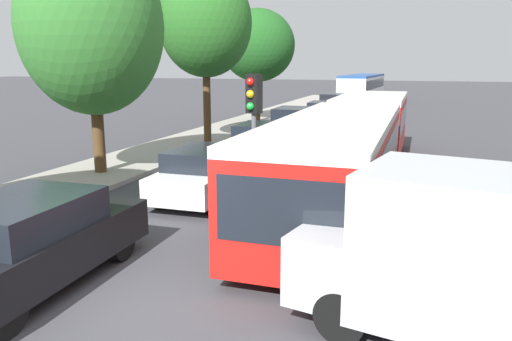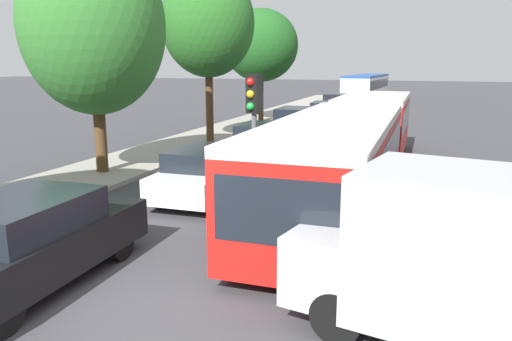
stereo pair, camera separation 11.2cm
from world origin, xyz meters
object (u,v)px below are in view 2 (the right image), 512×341
object	(u,v)px
white_van	(505,261)
tree_left_distant	(261,46)
traffic_light	(254,113)
queued_car_white	(205,173)
articulated_bus	(355,140)
queued_car_blue	(262,142)
queued_car_navy	(297,123)
queued_car_tan	(326,113)
tree_left_mid	(90,31)
city_bus_rear	(366,86)
queued_car_black	(27,241)
tree_left_far	(207,26)
queued_car_red	(338,104)

from	to	relation	value
white_van	tree_left_distant	distance (m)	25.15
traffic_light	queued_car_white	bearing A→B (deg)	-105.38
articulated_bus	queued_car_blue	xyz separation A→B (m)	(-3.90, 2.97, -0.68)
queued_car_navy	queued_car_tan	size ratio (longest dim) A/B	1.10
traffic_light	tree_left_mid	size ratio (longest dim) A/B	0.45
city_bus_rear	tree_left_distant	bearing A→B (deg)	172.47
queued_car_navy	tree_left_mid	bearing A→B (deg)	156.67
queued_car_black	tree_left_far	bearing A→B (deg)	11.54
queued_car_blue	tree_left_distant	world-z (taller)	tree_left_distant
city_bus_rear	queued_car_tan	bearing A→B (deg)	-176.50
queued_car_navy	queued_car_red	world-z (taller)	same
tree_left_far	white_van	bearing A→B (deg)	-53.40
queued_car_navy	queued_car_red	bearing A→B (deg)	-0.93
queued_car_black	queued_car_tan	size ratio (longest dim) A/B	1.11
white_van	queued_car_red	bearing A→B (deg)	-64.69
tree_left_mid	tree_left_far	size ratio (longest dim) A/B	0.98
articulated_bus	queued_car_tan	distance (m)	14.91
tree_left_mid	tree_left_distant	distance (m)	15.55
queued_car_tan	white_van	bearing A→B (deg)	-164.61
city_bus_rear	queued_car_red	xyz separation A→B (m)	(-0.21, -14.48, -0.66)
queued_car_blue	traffic_light	xyz separation A→B (m)	(2.06, -6.88, 1.79)
white_van	articulated_bus	bearing A→B (deg)	-58.62
queued_car_navy	queued_car_tan	distance (m)	5.80
tree_left_far	tree_left_distant	world-z (taller)	tree_left_far
articulated_bus	tree_left_mid	xyz separation A→B (m)	(-8.11, -1.38, 3.23)
traffic_light	tree_left_distant	xyz separation A→B (m)	(-5.89, 18.07, 2.13)
traffic_light	tree_left_mid	bearing A→B (deg)	-94.95
queued_car_black	tree_left_far	distance (m)	15.40
queued_car_white	queued_car_tan	bearing A→B (deg)	-0.90
tree_left_far	queued_car_red	bearing A→B (deg)	77.37
queued_car_tan	white_van	size ratio (longest dim) A/B	0.76
city_bus_rear	tree_left_far	distance (m)	29.53
queued_car_blue	queued_car_tan	world-z (taller)	queued_car_blue
white_van	traffic_light	xyz separation A→B (m)	(-4.87, 4.41, 1.26)
tree_left_distant	queued_car_black	bearing A→B (deg)	-81.02
queued_car_navy	traffic_light	xyz separation A→B (m)	(2.19, -12.53, 1.73)
city_bus_rear	white_van	distance (m)	43.60
city_bus_rear	queued_car_navy	size ratio (longest dim) A/B	2.64
queued_car_navy	queued_car_black	bearing A→B (deg)	178.60
traffic_light	tree_left_mid	distance (m)	7.08
articulated_bus	queued_car_black	size ratio (longest dim) A/B	3.63
queued_car_white	tree_left_far	size ratio (longest dim) A/B	0.53
queued_car_black	queued_car_white	world-z (taller)	queued_car_black
queued_car_red	tree_left_far	xyz separation A→B (m)	(-3.27, -14.61, 4.43)
city_bus_rear	queued_car_red	size ratio (longest dim) A/B	2.64
queued_car_tan	queued_car_black	bearing A→B (deg)	177.91
articulated_bus	queued_car_blue	size ratio (longest dim) A/B	4.00
traffic_light	tree_left_far	xyz separation A→B (m)	(-5.50, 9.56, 2.70)
queued_car_black	queued_car_white	bearing A→B (deg)	-5.53
queued_car_navy	white_van	world-z (taller)	white_van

